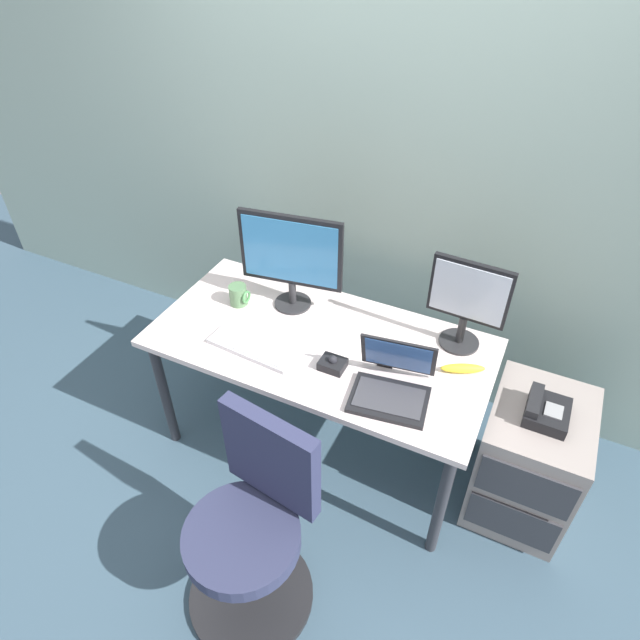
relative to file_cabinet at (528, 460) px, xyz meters
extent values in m
plane|color=#384F5F|center=(-1.00, -0.09, -0.31)|extent=(8.00, 8.00, 0.00)
cube|color=#94ADA1|center=(-1.00, 0.64, 1.09)|extent=(6.00, 0.10, 2.80)
cube|color=silver|center=(-1.00, -0.09, 0.40)|extent=(1.54, 0.76, 0.03)
cylinder|color=#2D2D33|center=(-1.71, -0.42, 0.04)|extent=(0.05, 0.05, 0.69)
cylinder|color=#2D2D33|center=(-0.29, -0.42, 0.04)|extent=(0.05, 0.05, 0.69)
cylinder|color=#2D2D33|center=(-1.71, 0.23, 0.04)|extent=(0.05, 0.05, 0.69)
cylinder|color=#2D2D33|center=(-0.29, 0.23, 0.04)|extent=(0.05, 0.05, 0.69)
cube|color=gray|center=(0.00, 0.00, 0.00)|extent=(0.42, 0.52, 0.62)
cube|color=#38383D|center=(0.00, -0.26, 0.14)|extent=(0.38, 0.01, 0.21)
cube|color=#38383D|center=(0.00, -0.26, -0.12)|extent=(0.38, 0.01, 0.21)
cube|color=black|center=(0.00, -0.02, 0.34)|extent=(0.17, 0.20, 0.06)
cube|color=black|center=(-0.06, -0.02, 0.39)|extent=(0.05, 0.18, 0.04)
cube|color=gray|center=(0.02, -0.03, 0.37)|extent=(0.07, 0.08, 0.01)
cylinder|color=black|center=(-0.91, -0.95, -0.30)|extent=(0.52, 0.52, 0.03)
cylinder|color=#333338|center=(-0.91, -0.95, -0.08)|extent=(0.06, 0.06, 0.41)
cylinder|color=#2C314D|center=(-0.91, -0.95, 0.16)|extent=(0.44, 0.44, 0.07)
cube|color=#2C2F4E|center=(-0.88, -0.76, 0.42)|extent=(0.40, 0.12, 0.42)
cylinder|color=#262628|center=(-1.24, 0.09, 0.42)|extent=(0.18, 0.18, 0.01)
cylinder|color=#262628|center=(-1.24, 0.09, 0.48)|extent=(0.04, 0.04, 0.12)
cube|color=black|center=(-1.24, 0.09, 0.72)|extent=(0.49, 0.10, 0.36)
cube|color=teal|center=(-1.24, 0.08, 0.72)|extent=(0.45, 0.07, 0.32)
cylinder|color=#262628|center=(-0.43, 0.16, 0.42)|extent=(0.18, 0.18, 0.01)
cylinder|color=#262628|center=(-0.43, 0.16, 0.49)|extent=(0.04, 0.04, 0.14)
cube|color=black|center=(-0.43, 0.16, 0.70)|extent=(0.34, 0.04, 0.28)
cube|color=silver|center=(-0.43, 0.15, 0.70)|extent=(0.31, 0.02, 0.25)
cube|color=silver|center=(-1.25, -0.28, 0.42)|extent=(0.42, 0.16, 0.02)
cube|color=white|center=(-1.25, -0.28, 0.44)|extent=(0.39, 0.14, 0.01)
cube|color=black|center=(-0.59, -0.31, 0.42)|extent=(0.34, 0.26, 0.02)
cube|color=#38383D|center=(-0.59, -0.31, 0.43)|extent=(0.29, 0.20, 0.00)
cube|color=black|center=(-0.61, -0.16, 0.54)|extent=(0.32, 0.13, 0.21)
cube|color=#335999|center=(-0.61, -0.17, 0.54)|extent=(0.28, 0.11, 0.18)
cube|color=black|center=(-0.88, -0.23, 0.43)|extent=(0.11, 0.09, 0.04)
sphere|color=#232328|center=(-0.88, -0.23, 0.46)|extent=(0.04, 0.04, 0.04)
cylinder|color=#52784F|center=(-1.48, -0.02, 0.46)|extent=(0.09, 0.09, 0.10)
torus|color=#46844A|center=(-1.43, -0.02, 0.47)|extent=(0.01, 0.07, 0.07)
cube|color=black|center=(-0.69, -0.06, 0.42)|extent=(0.09, 0.15, 0.01)
ellipsoid|color=yellow|center=(-0.37, -0.01, 0.43)|extent=(0.19, 0.12, 0.04)
camera|label=1|loc=(-0.19, -1.77, 2.06)|focal=30.66mm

